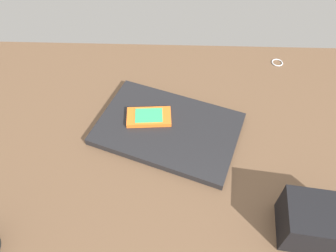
% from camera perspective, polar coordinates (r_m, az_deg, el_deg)
% --- Properties ---
extents(desk_surface, '(1.20, 0.80, 0.03)m').
position_cam_1_polar(desk_surface, '(0.82, -3.59, -3.49)').
color(desk_surface, brown).
rests_on(desk_surface, ground).
extents(laptop_closed, '(0.41, 0.33, 0.02)m').
position_cam_1_polar(laptop_closed, '(0.82, 0.00, -0.47)').
color(laptop_closed, black).
rests_on(laptop_closed, desk_surface).
extents(cell_phone_on_laptop, '(0.12, 0.07, 0.01)m').
position_cam_1_polar(cell_phone_on_laptop, '(0.82, -3.17, 1.64)').
color(cell_phone_on_laptop, orange).
rests_on(cell_phone_on_laptop, laptop_closed).
extents(desk_organizer, '(0.15, 0.11, 0.09)m').
position_cam_1_polar(desk_organizer, '(0.71, 25.11, -15.33)').
color(desk_organizer, black).
rests_on(desk_organizer, desk_surface).
extents(key_ring, '(0.03, 0.03, 0.00)m').
position_cam_1_polar(key_ring, '(1.07, 18.90, 10.65)').
color(key_ring, silver).
rests_on(key_ring, desk_surface).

